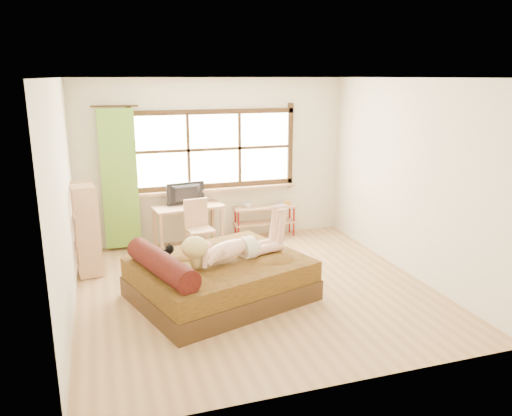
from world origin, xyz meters
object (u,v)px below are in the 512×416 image
object	(u,v)px
bed	(217,278)
desk	(188,211)
woman	(232,237)
bookshelf	(86,229)
pipe_shelf	(265,214)
chair	(198,224)
kitten	(160,254)

from	to	relation	value
bed	desk	bearing A→B (deg)	71.59
woman	bookshelf	distance (m)	2.25
woman	bookshelf	world-z (taller)	bookshelf
bed	desk	size ratio (longest dim) A/B	2.07
pipe_shelf	woman	bearing A→B (deg)	-116.25
bed	chair	world-z (taller)	chair
desk	bookshelf	bearing A→B (deg)	-164.66
bed	woman	size ratio (longest dim) A/B	1.71
pipe_shelf	desk	bearing A→B (deg)	-173.22
pipe_shelf	bed	bearing A→B (deg)	-120.47
woman	pipe_shelf	distance (m)	2.56
desk	pipe_shelf	size ratio (longest dim) A/B	1.07
bookshelf	chair	bearing A→B (deg)	3.15
woman	pipe_shelf	bearing A→B (deg)	44.04
bed	kitten	bearing A→B (deg)	152.33
chair	pipe_shelf	distance (m)	1.37
kitten	chair	size ratio (longest dim) A/B	0.35
desk	bookshelf	xyz separation A→B (m)	(-1.56, -0.68, 0.05)
bookshelf	woman	bearing A→B (deg)	-46.89
chair	kitten	bearing A→B (deg)	-124.43
chair	desk	bearing A→B (deg)	95.10
bed	chair	size ratio (longest dim) A/B	2.78
pipe_shelf	bookshelf	world-z (taller)	bookshelf
pipe_shelf	chair	bearing A→B (deg)	-157.20
bed	bookshelf	size ratio (longest dim) A/B	1.89
desk	chair	bearing A→B (deg)	-84.90
woman	kitten	bearing A→B (deg)	152.28
bed	bookshelf	distance (m)	2.11
bed	woman	xyz separation A→B (m)	(0.20, -0.03, 0.53)
chair	pipe_shelf	size ratio (longest dim) A/B	0.79
kitten	bookshelf	world-z (taller)	bookshelf
desk	woman	bearing A→B (deg)	-93.42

